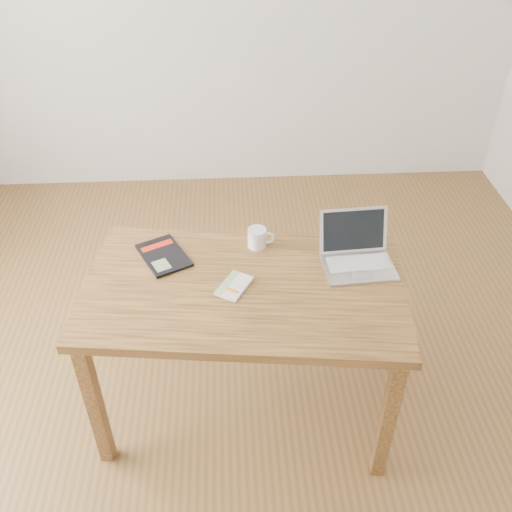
{
  "coord_description": "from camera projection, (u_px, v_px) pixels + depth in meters",
  "views": [
    {
      "loc": [
        -0.0,
        -1.83,
        2.23
      ],
      "look_at": [
        0.1,
        -0.07,
        0.85
      ],
      "focal_mm": 40.0,
      "sensor_mm": 36.0,
      "label": 1
    }
  ],
  "objects": [
    {
      "name": "room",
      "position": [
        207.0,
        131.0,
        1.98
      ],
      "size": [
        4.04,
        4.04,
        2.7
      ],
      "color": "brown",
      "rests_on": "ground"
    },
    {
      "name": "desk",
      "position": [
        245.0,
        302.0,
        2.31
      ],
      "size": [
        1.35,
        0.87,
        0.75
      ],
      "rotation": [
        0.0,
        0.0,
        -0.12
      ],
      "color": "brown",
      "rests_on": "ground"
    },
    {
      "name": "laptop",
      "position": [
        357.0,
        254.0,
        2.35
      ],
      "size": [
        0.3,
        0.28,
        0.19
      ],
      "rotation": [
        0.0,
        0.0,
        0.06
      ],
      "color": "silver",
      "rests_on": "desk"
    },
    {
      "name": "black_guidebook",
      "position": [
        164.0,
        255.0,
        2.4
      ],
      "size": [
        0.26,
        0.29,
        0.01
      ],
      "rotation": [
        0.0,
        0.0,
        0.47
      ],
      "color": "black",
      "rests_on": "desk"
    },
    {
      "name": "white_guidebook",
      "position": [
        234.0,
        286.0,
        2.25
      ],
      "size": [
        0.16,
        0.18,
        0.01
      ],
      "rotation": [
        0.0,
        0.0,
        -0.53
      ],
      "color": "silver",
      "rests_on": "desk"
    },
    {
      "name": "coffee_mug",
      "position": [
        258.0,
        238.0,
        2.44
      ],
      "size": [
        0.12,
        0.08,
        0.09
      ],
      "rotation": [
        0.0,
        0.0,
        -0.05
      ],
      "color": "white",
      "rests_on": "desk"
    }
  ]
}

